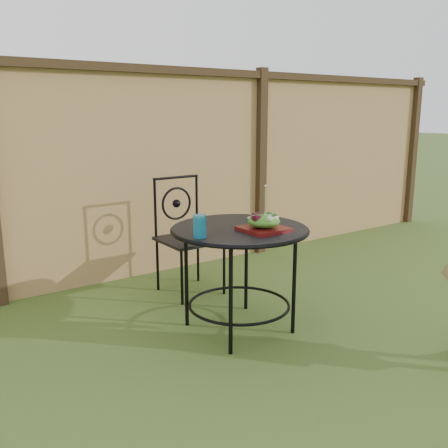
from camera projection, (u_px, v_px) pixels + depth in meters
name	position (u px, v px, depth m)	size (l,w,h in m)	color
ground	(319.00, 369.00, 2.92)	(60.00, 60.00, 0.00)	#244115
fence	(145.00, 172.00, 4.46)	(8.00, 0.12, 1.90)	tan
patio_table	(240.00, 248.00, 3.34)	(0.92, 0.92, 0.72)	black
patio_chair	(186.00, 232.00, 4.11)	(0.46, 0.46, 0.95)	black
salad_plate	(264.00, 229.00, 3.21)	(0.27, 0.27, 0.02)	#3D0A08
salad	(264.00, 221.00, 3.20)	(0.21, 0.21, 0.08)	#235614
fork	(265.00, 201.00, 3.17)	(0.01, 0.01, 0.18)	silver
drinking_glass	(200.00, 226.00, 3.03)	(0.08, 0.08, 0.14)	#0D739E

